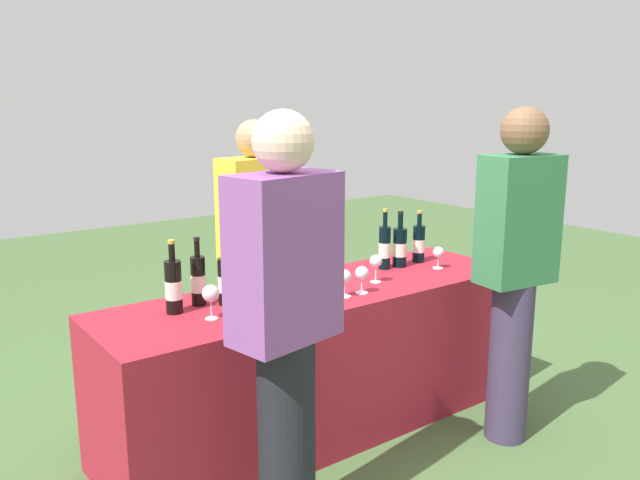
{
  "coord_description": "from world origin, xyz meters",
  "views": [
    {
      "loc": [
        -1.83,
        -2.48,
        1.66
      ],
      "look_at": [
        0.0,
        0.0,
        0.99
      ],
      "focal_mm": 36.21,
      "sensor_mm": 36.0,
      "label": 1
    }
  ],
  "objects_px": {
    "wine_bottle_0": "(173,286)",
    "server_pouring": "(256,247)",
    "wine_glass_2": "(362,274)",
    "wine_bottle_5": "(400,247)",
    "wine_glass_0": "(211,294)",
    "wine_bottle_6": "(419,243)",
    "wine_glass_3": "(376,262)",
    "wine_bottle_3": "(233,273)",
    "wine_glass_1": "(344,278)",
    "wine_bottle_4": "(385,247)",
    "guest_1": "(516,264)",
    "wine_bottle_2": "(225,280)",
    "wine_glass_4": "(438,253)",
    "guest_0": "(285,319)",
    "wine_bottle_1": "(198,280)"
  },
  "relations": [
    {
      "from": "wine_bottle_2",
      "to": "wine_glass_4",
      "type": "height_order",
      "value": "wine_bottle_2"
    },
    {
      "from": "wine_bottle_2",
      "to": "wine_glass_1",
      "type": "xyz_separation_m",
      "value": [
        0.51,
        -0.24,
        -0.02
      ]
    },
    {
      "from": "wine_bottle_2",
      "to": "guest_1",
      "type": "height_order",
      "value": "guest_1"
    },
    {
      "from": "wine_bottle_1",
      "to": "server_pouring",
      "type": "bearing_deg",
      "value": 39.25
    },
    {
      "from": "wine_glass_3",
      "to": "server_pouring",
      "type": "relative_size",
      "value": 0.09
    },
    {
      "from": "wine_glass_0",
      "to": "guest_1",
      "type": "relative_size",
      "value": 0.09
    },
    {
      "from": "wine_bottle_1",
      "to": "wine_bottle_4",
      "type": "distance_m",
      "value": 1.12
    },
    {
      "from": "wine_bottle_4",
      "to": "wine_glass_0",
      "type": "xyz_separation_m",
      "value": [
        -1.16,
        -0.19,
        -0.01
      ]
    },
    {
      "from": "wine_bottle_2",
      "to": "wine_glass_0",
      "type": "xyz_separation_m",
      "value": [
        -0.15,
        -0.15,
        -0.0
      ]
    },
    {
      "from": "wine_bottle_4",
      "to": "guest_1",
      "type": "relative_size",
      "value": 0.21
    },
    {
      "from": "wine_bottle_0",
      "to": "server_pouring",
      "type": "bearing_deg",
      "value": 35.71
    },
    {
      "from": "wine_bottle_0",
      "to": "server_pouring",
      "type": "xyz_separation_m",
      "value": [
        0.74,
        0.53,
        -0.03
      ]
    },
    {
      "from": "wine_glass_1",
      "to": "wine_glass_4",
      "type": "bearing_deg",
      "value": 7.96
    },
    {
      "from": "wine_glass_1",
      "to": "guest_1",
      "type": "height_order",
      "value": "guest_1"
    },
    {
      "from": "wine_bottle_6",
      "to": "wine_glass_1",
      "type": "xyz_separation_m",
      "value": [
        -0.77,
        -0.28,
        -0.02
      ]
    },
    {
      "from": "wine_bottle_5",
      "to": "wine_glass_4",
      "type": "xyz_separation_m",
      "value": [
        0.14,
        -0.16,
        -0.03
      ]
    },
    {
      "from": "wine_bottle_2",
      "to": "wine_bottle_5",
      "type": "bearing_deg",
      "value": 1.56
    },
    {
      "from": "wine_bottle_5",
      "to": "wine_glass_0",
      "type": "bearing_deg",
      "value": -172.02
    },
    {
      "from": "wine_glass_2",
      "to": "wine_bottle_5",
      "type": "bearing_deg",
      "value": 28.16
    },
    {
      "from": "wine_glass_1",
      "to": "wine_glass_3",
      "type": "xyz_separation_m",
      "value": [
        0.29,
        0.1,
        0.01
      ]
    },
    {
      "from": "wine_glass_2",
      "to": "wine_bottle_4",
      "type": "bearing_deg",
      "value": 35.17
    },
    {
      "from": "wine_bottle_5",
      "to": "guest_0",
      "type": "distance_m",
      "value": 1.42
    },
    {
      "from": "server_pouring",
      "to": "wine_bottle_0",
      "type": "bearing_deg",
      "value": 31.38
    },
    {
      "from": "wine_bottle_5",
      "to": "wine_glass_4",
      "type": "height_order",
      "value": "wine_bottle_5"
    },
    {
      "from": "wine_glass_4",
      "to": "wine_glass_2",
      "type": "bearing_deg",
      "value": -170.37
    },
    {
      "from": "wine_glass_2",
      "to": "wine_bottle_1",
      "type": "bearing_deg",
      "value": 156.9
    },
    {
      "from": "wine_bottle_1",
      "to": "wine_bottle_6",
      "type": "bearing_deg",
      "value": -0.96
    },
    {
      "from": "wine_glass_3",
      "to": "wine_bottle_3",
      "type": "bearing_deg",
      "value": 162.33
    },
    {
      "from": "wine_glass_0",
      "to": "wine_glass_3",
      "type": "bearing_deg",
      "value": 0.75
    },
    {
      "from": "wine_bottle_5",
      "to": "wine_glass_4",
      "type": "relative_size",
      "value": 2.56
    },
    {
      "from": "wine_glass_0",
      "to": "wine_bottle_6",
      "type": "bearing_deg",
      "value": 7.56
    },
    {
      "from": "wine_bottle_1",
      "to": "wine_bottle_6",
      "type": "xyz_separation_m",
      "value": [
        1.38,
        -0.02,
        -0.01
      ]
    },
    {
      "from": "wine_glass_3",
      "to": "guest_1",
      "type": "xyz_separation_m",
      "value": [
        0.38,
        -0.57,
        0.05
      ]
    },
    {
      "from": "wine_bottle_4",
      "to": "wine_glass_3",
      "type": "xyz_separation_m",
      "value": [
        -0.22,
        -0.18,
        -0.02
      ]
    },
    {
      "from": "wine_bottle_0",
      "to": "wine_bottle_4",
      "type": "bearing_deg",
      "value": 0.82
    },
    {
      "from": "wine_bottle_0",
      "to": "server_pouring",
      "type": "height_order",
      "value": "server_pouring"
    },
    {
      "from": "wine_bottle_2",
      "to": "guest_0",
      "type": "xyz_separation_m",
      "value": [
        -0.12,
        -0.68,
        0.03
      ]
    },
    {
      "from": "wine_glass_3",
      "to": "wine_bottle_6",
      "type": "bearing_deg",
      "value": 20.1
    },
    {
      "from": "wine_bottle_2",
      "to": "wine_bottle_5",
      "type": "height_order",
      "value": "wine_bottle_2"
    },
    {
      "from": "guest_0",
      "to": "guest_1",
      "type": "xyz_separation_m",
      "value": [
        1.3,
        -0.03,
        0.01
      ]
    },
    {
      "from": "wine_bottle_4",
      "to": "wine_glass_1",
      "type": "distance_m",
      "value": 0.58
    },
    {
      "from": "wine_glass_3",
      "to": "wine_glass_4",
      "type": "height_order",
      "value": "wine_glass_3"
    },
    {
      "from": "wine_glass_0",
      "to": "wine_bottle_3",
      "type": "bearing_deg",
      "value": 44.58
    },
    {
      "from": "wine_glass_3",
      "to": "guest_1",
      "type": "bearing_deg",
      "value": -56.08
    },
    {
      "from": "wine_bottle_1",
      "to": "wine_glass_3",
      "type": "relative_size",
      "value": 2.18
    },
    {
      "from": "wine_bottle_3",
      "to": "wine_glass_3",
      "type": "relative_size",
      "value": 2.21
    },
    {
      "from": "wine_glass_1",
      "to": "wine_bottle_5",
      "type": "bearing_deg",
      "value": 23.57
    },
    {
      "from": "guest_0",
      "to": "guest_1",
      "type": "relative_size",
      "value": 1.0
    },
    {
      "from": "wine_bottle_1",
      "to": "wine_bottle_5",
      "type": "xyz_separation_m",
      "value": [
        1.22,
        -0.04,
        -0.0
      ]
    },
    {
      "from": "wine_glass_2",
      "to": "wine_glass_3",
      "type": "height_order",
      "value": "wine_glass_3"
    }
  ]
}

